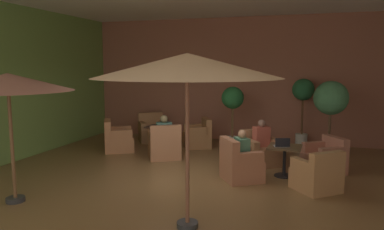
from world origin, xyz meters
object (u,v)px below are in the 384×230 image
cafe_table_front_left (285,154)px  open_laptop (282,144)px  armchair_front_right_east (152,131)px  patron_with_friend (164,130)px  armchair_front_left_east (260,152)px  potted_tree_mid_left (331,103)px  patron_blue_shirt (261,135)px  potted_tree_left_corner (233,105)px  armchair_front_left_south (240,165)px  iced_drink_cup (281,143)px  patio_umbrella_center_beige (8,83)px  armchair_front_left_north (325,159)px  armchair_front_left_west (317,176)px  armchair_front_right_west (164,146)px  cafe_table_front_right (159,133)px  patio_umbrella_tall_red (187,66)px  armchair_front_right_south (117,140)px  armchair_front_right_north (198,137)px  potted_tree_mid_right (303,98)px  patron_by_window (242,146)px

cafe_table_front_left → open_laptop: bearing=-125.1°
armchair_front_right_east → patron_with_friend: patron_with_friend is taller
cafe_table_front_left → armchair_front_right_east: (-4.25, 2.61, -0.17)m
armchair_front_left_east → potted_tree_mid_left: 2.31m
armchair_front_left_east → patron_blue_shirt: 0.42m
potted_tree_left_corner → armchair_front_left_south: bearing=-75.3°
potted_tree_mid_left → iced_drink_cup: 2.40m
patio_umbrella_center_beige → patron_with_friend: 4.12m
armchair_front_left_north → iced_drink_cup: size_ratio=9.44×
armchair_front_right_east → patron_blue_shirt: patron_blue_shirt is taller
patio_umbrella_center_beige → iced_drink_cup: bearing=34.7°
patron_blue_shirt → open_laptop: patron_blue_shirt is taller
patio_umbrella_center_beige → potted_tree_mid_left: (5.39, 5.02, -0.66)m
armchair_front_left_north → potted_tree_left_corner: (-2.43, 1.61, 0.97)m
potted_tree_left_corner → patron_with_friend: size_ratio=2.62×
armchair_front_left_west → potted_tree_left_corner: potted_tree_left_corner is taller
armchair_front_left_east → iced_drink_cup: armchair_front_left_east is taller
armchair_front_left_west → armchair_front_right_east: bearing=145.3°
armchair_front_right_west → potted_tree_left_corner: size_ratio=0.57×
cafe_table_front_right → iced_drink_cup: bearing=-24.7°
armchair_front_left_south → potted_tree_mid_left: potted_tree_mid_left is taller
patio_umbrella_tall_red → armchair_front_right_south: bearing=129.8°
armchair_front_right_east → armchair_front_right_west: (1.22, -1.97, 0.01)m
patio_umbrella_center_beige → potted_tree_mid_left: size_ratio=1.13×
iced_drink_cup → armchair_front_right_west: bearing=168.1°
potted_tree_left_corner → iced_drink_cup: potted_tree_left_corner is taller
cafe_table_front_left → armchair_front_left_west: 1.05m
cafe_table_front_right → patron_blue_shirt: (3.01, -0.85, 0.26)m
armchair_front_right_north → armchair_front_right_east: size_ratio=0.92×
patron_blue_shirt → armchair_front_right_west: bearing=-176.6°
armchair_front_right_north → armchair_front_right_east: armchair_front_right_east is taller
armchair_front_right_south → potted_tree_mid_left: 5.80m
armchair_front_right_south → potted_tree_mid_right: 5.44m
iced_drink_cup → patron_with_friend: bearing=167.5°
potted_tree_mid_left → open_laptop: potted_tree_mid_left is taller
cafe_table_front_right → armchair_front_right_west: (0.58, -1.00, -0.14)m
open_laptop → armchair_front_left_south: bearing=-149.2°
armchair_front_left_south → patio_umbrella_tall_red: size_ratio=0.38×
armchair_front_left_north → patron_with_friend: (-3.90, 0.10, 0.43)m
armchair_front_right_north → open_laptop: bearing=-41.8°
armchair_front_right_north → open_laptop: (2.53, -2.27, 0.40)m
armchair_front_left_north → patron_by_window: bearing=-146.3°
patron_blue_shirt → patron_by_window: size_ratio=1.06×
potted_tree_left_corner → iced_drink_cup: (1.50, -2.16, -0.56)m
armchair_front_left_east → iced_drink_cup: size_ratio=10.03×
potted_tree_mid_right → iced_drink_cup: size_ratio=18.21×
armchair_front_left_north → patron_blue_shirt: (-1.45, 0.21, 0.43)m
patron_with_friend → cafe_table_front_right: bearing=120.0°
cafe_table_front_left → armchair_front_left_east: 1.04m
cafe_table_front_left → armchair_front_right_west: size_ratio=0.71×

